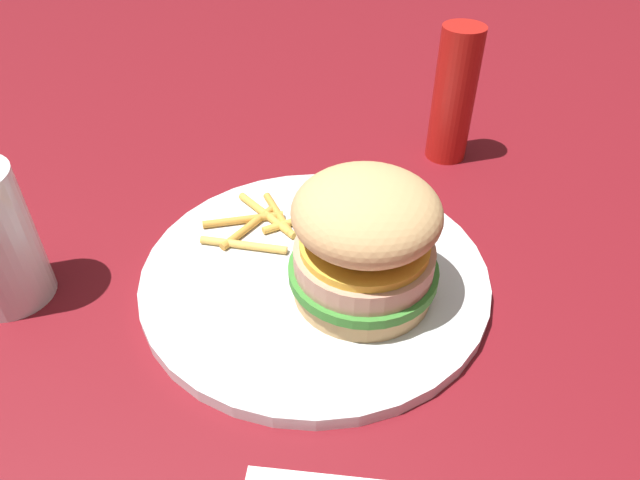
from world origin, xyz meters
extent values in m
plane|color=maroon|center=(0.00, 0.00, 0.00)|extent=(1.60, 1.60, 0.00)
cylinder|color=silver|center=(0.00, 0.00, 0.01)|extent=(0.29, 0.29, 0.01)
cylinder|color=tan|center=(-0.03, -0.04, 0.02)|extent=(0.11, 0.11, 0.02)
cylinder|color=#387F2D|center=(-0.03, -0.04, 0.03)|extent=(0.12, 0.12, 0.01)
cylinder|color=tan|center=(-0.03, -0.04, 0.05)|extent=(0.11, 0.11, 0.02)
cylinder|color=yellow|center=(-0.03, -0.04, 0.06)|extent=(0.10, 0.10, 0.01)
ellipsoid|color=tan|center=(-0.03, -0.04, 0.09)|extent=(0.11, 0.11, 0.05)
cylinder|color=gold|center=(0.07, 0.03, 0.02)|extent=(0.06, 0.03, 0.01)
cylinder|color=gold|center=(0.06, 0.02, 0.02)|extent=(0.03, 0.05, 0.01)
cylinder|color=#E5B251|center=(0.03, 0.06, 0.02)|extent=(0.02, 0.08, 0.01)
cylinder|color=gold|center=(0.05, 0.06, 0.02)|extent=(0.06, 0.05, 0.01)
cylinder|color=gold|center=(0.07, 0.04, 0.02)|extent=(0.07, 0.06, 0.01)
cylinder|color=gold|center=(0.06, 0.07, 0.02)|extent=(0.02, 0.07, 0.01)
cylinder|color=orange|center=(-0.01, 0.25, 0.05)|extent=(0.06, 0.06, 0.09)
cylinder|color=#B21914|center=(0.20, -0.15, 0.07)|extent=(0.04, 0.04, 0.14)
camera|label=1|loc=(-0.36, 0.00, 0.34)|focal=32.35mm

